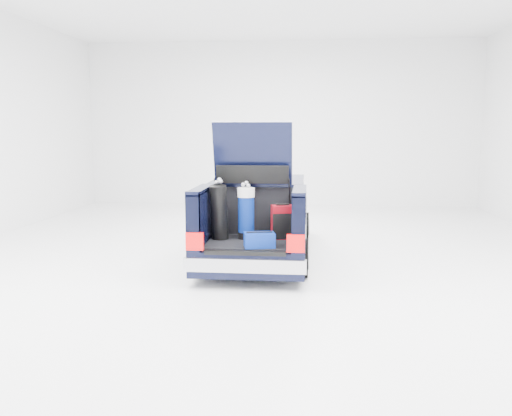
# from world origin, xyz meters

# --- Properties ---
(ground) EXTENTS (14.00, 14.00, 0.00)m
(ground) POSITION_xyz_m (0.00, 0.00, 0.00)
(ground) COLOR white
(ground) RESTS_ON ground
(car) EXTENTS (1.87, 4.65, 2.47)m
(car) POSITION_xyz_m (-0.00, 0.11, 0.67)
(car) COLOR black
(car) RESTS_ON ground
(red_suitcase) EXTENTS (0.39, 0.30, 0.57)m
(red_suitcase) POSITION_xyz_m (0.50, -1.23, 0.87)
(red_suitcase) COLOR #70030C
(red_suitcase) RESTS_ON car
(black_golf_bag) EXTENTS (0.35, 0.41, 0.98)m
(black_golf_bag) POSITION_xyz_m (-0.50, -1.39, 1.04)
(black_golf_bag) COLOR black
(black_golf_bag) RESTS_ON car
(blue_golf_bag) EXTENTS (0.33, 0.33, 0.93)m
(blue_golf_bag) POSITION_xyz_m (-0.08, -1.27, 1.02)
(blue_golf_bag) COLOR black
(blue_golf_bag) RESTS_ON car
(blue_duffel) EXTENTS (0.50, 0.38, 0.24)m
(blue_duffel) POSITION_xyz_m (0.19, -1.90, 0.71)
(blue_duffel) COLOR navy
(blue_duffel) RESTS_ON car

